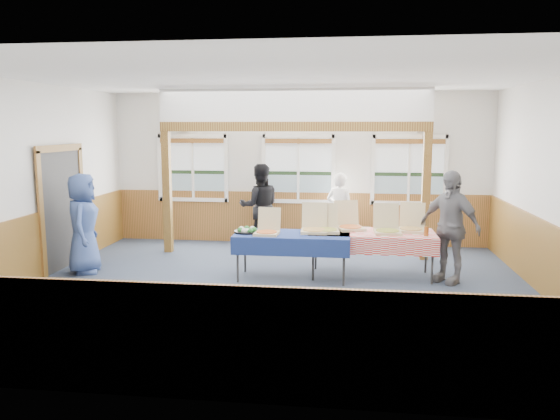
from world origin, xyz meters
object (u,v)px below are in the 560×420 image
object	(u,v)px
table_right	(372,235)
woman_white	(340,211)
man_blue	(83,224)
person_grey	(449,227)
woman_black	(260,206)
table_left	(292,237)

from	to	relation	value
table_right	woman_white	world-z (taller)	woman_white
man_blue	person_grey	bearing A→B (deg)	-103.08
woman_white	woman_black	bearing A→B (deg)	26.24
woman_white	man_blue	size ratio (longest dim) A/B	0.92
table_right	woman_white	xyz separation A→B (m)	(-0.56, 2.08, 0.08)
table_left	woman_white	size ratio (longest dim) A/B	1.24
table_right	woman_black	size ratio (longest dim) A/B	1.20
table_left	man_blue	bearing A→B (deg)	-172.94
table_right	table_left	bearing A→B (deg)	-165.08
woman_white	person_grey	bearing A→B (deg)	149.48
table_right	woman_black	distance (m)	2.94
table_right	man_blue	bearing A→B (deg)	-173.90
woman_white	woman_black	distance (m)	1.65
woman_white	man_blue	xyz separation A→B (m)	(-4.31, -2.45, 0.07)
woman_black	table_right	bearing A→B (deg)	122.77
table_left	woman_black	bearing A→B (deg)	118.02
table_left	woman_black	distance (m)	2.42
woman_white	table_left	bearing A→B (deg)	94.11
person_grey	table_right	bearing A→B (deg)	-145.33
woman_white	woman_black	xyz separation A→B (m)	(-1.64, -0.15, 0.09)
table_left	person_grey	world-z (taller)	person_grey
woman_black	man_blue	bearing A→B (deg)	24.92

